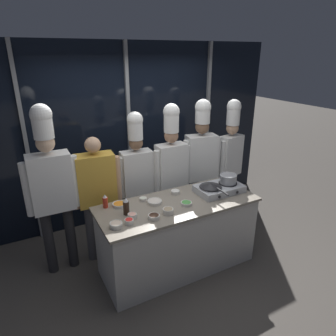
{
  "coord_description": "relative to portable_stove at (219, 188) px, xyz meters",
  "views": [
    {
      "loc": [
        -1.57,
        -2.69,
        2.54
      ],
      "look_at": [
        0.0,
        0.25,
        1.24
      ],
      "focal_mm": 32.0,
      "sensor_mm": 36.0,
      "label": 1
    }
  ],
  "objects": [
    {
      "name": "window_wall_back",
      "position": [
        -0.6,
        1.53,
        0.41
      ],
      "size": [
        5.07,
        0.09,
        2.7
      ],
      "color": "black",
      "rests_on": "ground_plane"
    },
    {
      "name": "prep_bowl_bell_pepper",
      "position": [
        -1.27,
        -0.17,
        -0.02
      ],
      "size": [
        0.09,
        0.09,
        0.05
      ],
      "color": "silver",
      "rests_on": "demo_counter"
    },
    {
      "name": "chef_head",
      "position": [
        -1.88,
        0.62,
        0.24
      ],
      "size": [
        0.6,
        0.25,
        2.05
      ],
      "rotation": [
        0.0,
        0.0,
        3.12
      ],
      "color": "#232326",
      "rests_on": "ground_plane"
    },
    {
      "name": "prep_bowl_onion",
      "position": [
        -0.85,
        0.11,
        -0.02
      ],
      "size": [
        0.17,
        0.17,
        0.04
      ],
      "color": "silver",
      "rests_on": "demo_counter"
    },
    {
      "name": "squeeze_bottle_soy",
      "position": [
        -1.23,
        0.02,
        0.05
      ],
      "size": [
        0.07,
        0.07,
        0.2
      ],
      "color": "#332319",
      "rests_on": "demo_counter"
    },
    {
      "name": "portable_stove",
      "position": [
        0.0,
        0.0,
        0.0
      ],
      "size": [
        0.58,
        0.38,
        0.1
      ],
      "color": "#B2B5BA",
      "rests_on": "demo_counter"
    },
    {
      "name": "chef_apprentice",
      "position": [
        0.69,
        0.64,
        0.19
      ],
      "size": [
        0.48,
        0.26,
        1.91
      ],
      "rotation": [
        0.0,
        0.0,
        3.33
      ],
      "color": "#232326",
      "rests_on": "ground_plane"
    },
    {
      "name": "prep_bowl_soy_glaze",
      "position": [
        -1.0,
        -0.2,
        -0.02
      ],
      "size": [
        0.13,
        0.13,
        0.04
      ],
      "color": "silver",
      "rests_on": "demo_counter"
    },
    {
      "name": "chef_sous",
      "position": [
        -0.81,
        0.7,
        0.13
      ],
      "size": [
        0.53,
        0.23,
        1.86
      ],
      "rotation": [
        0.0,
        0.0,
        3.08
      ],
      "color": "#2D3856",
      "rests_on": "ground_plane"
    },
    {
      "name": "demo_counter",
      "position": [
        -0.6,
        -0.01,
        -0.49
      ],
      "size": [
        1.9,
        0.76,
        0.89
      ],
      "color": "beige",
      "rests_on": "ground_plane"
    },
    {
      "name": "chef_line",
      "position": [
        -0.36,
        0.6,
        0.19
      ],
      "size": [
        0.53,
        0.21,
        1.94
      ],
      "rotation": [
        0.0,
        0.0,
        3.15
      ],
      "color": "#4C4C51",
      "rests_on": "ground_plane"
    },
    {
      "name": "chef_pastry",
      "position": [
        0.14,
        0.63,
        0.2
      ],
      "size": [
        0.56,
        0.3,
        1.96
      ],
      "rotation": [
        0.0,
        0.0,
        2.96
      ],
      "color": "#2D3856",
      "rests_on": "ground_plane"
    },
    {
      "name": "stock_pot",
      "position": [
        0.13,
        0.0,
        0.11
      ],
      "size": [
        0.24,
        0.22,
        0.11
      ],
      "color": "#93969B",
      "rests_on": "portable_stove"
    },
    {
      "name": "prep_bowl_shrimp",
      "position": [
        -1.2,
        -0.08,
        -0.02
      ],
      "size": [
        0.1,
        0.1,
        0.05
      ],
      "color": "silver",
      "rests_on": "demo_counter"
    },
    {
      "name": "squeeze_bottle_chili",
      "position": [
        -1.38,
        0.28,
        0.03
      ],
      "size": [
        0.06,
        0.06,
        0.16
      ],
      "color": "red",
      "rests_on": "demo_counter"
    },
    {
      "name": "prep_bowl_mushrooms",
      "position": [
        -0.82,
        -0.17,
        -0.01
      ],
      "size": [
        0.12,
        0.12,
        0.06
      ],
      "color": "silver",
      "rests_on": "demo_counter"
    },
    {
      "name": "person_guest",
      "position": [
        -1.38,
        0.62,
        0.04
      ],
      "size": [
        0.6,
        0.28,
        1.63
      ],
      "rotation": [
        0.0,
        0.0,
        3.05
      ],
      "color": "#4C4C51",
      "rests_on": "ground_plane"
    },
    {
      "name": "prep_bowl_rice",
      "position": [
        -0.51,
        0.21,
        -0.02
      ],
      "size": [
        0.11,
        0.11,
        0.04
      ],
      "color": "silver",
      "rests_on": "demo_counter"
    },
    {
      "name": "prep_bowl_bean_sprouts",
      "position": [
        -0.94,
        0.23,
        -0.03
      ],
      "size": [
        0.09,
        0.09,
        0.04
      ],
      "color": "silver",
      "rests_on": "demo_counter"
    },
    {
      "name": "prep_bowl_carrots",
      "position": [
        -1.24,
        0.24,
        -0.03
      ],
      "size": [
        0.16,
        0.16,
        0.04
      ],
      "color": "silver",
      "rests_on": "demo_counter"
    },
    {
      "name": "frying_pan",
      "position": [
        -0.13,
        -0.0,
        0.07
      ],
      "size": [
        0.28,
        0.48,
        0.05
      ],
      "color": "#232326",
      "rests_on": "portable_stove"
    },
    {
      "name": "ground_plane",
      "position": [
        -0.6,
        -0.01,
        -0.94
      ],
      "size": [
        24.0,
        24.0,
        0.0
      ],
      "primitive_type": "plane",
      "color": "#47423D"
    },
    {
      "name": "prep_bowl_scallions",
      "position": [
        -0.54,
        -0.1,
        -0.03
      ],
      "size": [
        0.13,
        0.13,
        0.04
      ],
      "color": "silver",
      "rests_on": "demo_counter"
    },
    {
      "name": "prep_bowl_chicken",
      "position": [
        -1.41,
        -0.17,
        -0.02
      ],
      "size": [
        0.13,
        0.13,
        0.05
      ],
      "color": "silver",
      "rests_on": "demo_counter"
    }
  ]
}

